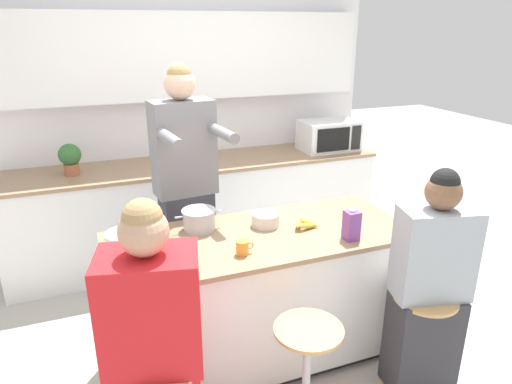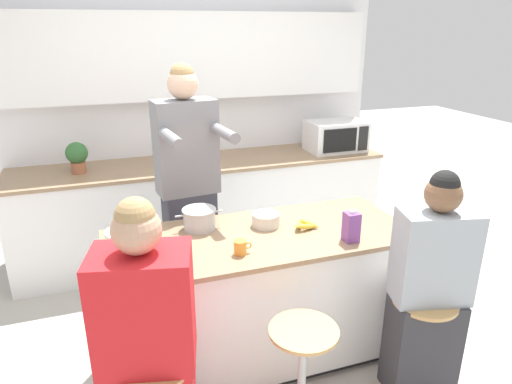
% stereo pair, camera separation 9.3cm
% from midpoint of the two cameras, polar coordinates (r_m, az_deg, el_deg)
% --- Properties ---
extents(ground_plane, '(16.00, 16.00, 0.00)m').
position_cam_midpoint_polar(ground_plane, '(3.27, -0.35, -19.45)').
color(ground_plane, '#B2ADA3').
extents(wall_back, '(3.63, 0.22, 2.70)m').
position_cam_midpoint_polar(wall_back, '(4.37, -9.40, 12.75)').
color(wall_back, white).
rests_on(wall_back, ground_plane).
extents(back_counter, '(3.37, 0.69, 0.92)m').
position_cam_midpoint_polar(back_counter, '(4.33, -7.69, -2.07)').
color(back_counter, white).
rests_on(back_counter, ground_plane).
extents(kitchen_island, '(1.86, 0.77, 0.88)m').
position_cam_midpoint_polar(kitchen_island, '(3.00, -0.37, -12.87)').
color(kitchen_island, black).
rests_on(kitchen_island, ground_plane).
extents(bar_stool_center, '(0.38, 0.38, 0.65)m').
position_cam_midpoint_polar(bar_stool_center, '(2.59, 5.20, -22.11)').
color(bar_stool_center, tan).
rests_on(bar_stool_center, ground_plane).
extents(bar_stool_rightmost, '(0.38, 0.38, 0.65)m').
position_cam_midpoint_polar(bar_stool_rightmost, '(2.94, 18.84, -17.34)').
color(bar_stool_rightmost, tan).
rests_on(bar_stool_rightmost, ground_plane).
extents(person_cooking, '(0.48, 0.62, 1.86)m').
position_cam_midpoint_polar(person_cooking, '(3.27, -9.49, -0.78)').
color(person_cooking, '#383842').
rests_on(person_cooking, ground_plane).
extents(person_wrapped_blanket, '(0.48, 0.38, 1.44)m').
position_cam_midpoint_polar(person_wrapped_blanket, '(2.22, -13.74, -19.31)').
color(person_wrapped_blanket, red).
rests_on(person_wrapped_blanket, ground_plane).
extents(person_seated_near, '(0.45, 0.34, 1.40)m').
position_cam_midpoint_polar(person_seated_near, '(2.79, 19.77, -12.29)').
color(person_seated_near, '#333338').
rests_on(person_seated_near, ground_plane).
extents(cooking_pot, '(0.30, 0.21, 0.13)m').
position_cam_midpoint_polar(cooking_pot, '(2.86, -8.05, -3.43)').
color(cooking_pot, '#B7BABC').
rests_on(cooking_pot, kitchen_island).
extents(fruit_bowl, '(0.22, 0.22, 0.08)m').
position_cam_midpoint_polar(fruit_bowl, '(2.78, -17.01, -5.56)').
color(fruit_bowl, silver).
rests_on(fruit_bowl, kitchen_island).
extents(mixing_bowl_steel, '(0.18, 0.18, 0.08)m').
position_cam_midpoint_polar(mixing_bowl_steel, '(2.90, 0.28, -3.46)').
color(mixing_bowl_steel, silver).
rests_on(mixing_bowl_steel, kitchen_island).
extents(coffee_cup_near, '(0.10, 0.07, 0.08)m').
position_cam_midpoint_polar(coffee_cup_near, '(2.55, -2.76, -6.96)').
color(coffee_cup_near, orange).
rests_on(coffee_cup_near, kitchen_island).
extents(banana_bunch, '(0.18, 0.13, 0.06)m').
position_cam_midpoint_polar(banana_bunch, '(2.88, 5.14, -4.04)').
color(banana_bunch, yellow).
rests_on(banana_bunch, kitchen_island).
extents(juice_carton, '(0.08, 0.08, 0.19)m').
position_cam_midpoint_polar(juice_carton, '(2.74, 10.90, -4.11)').
color(juice_carton, '#7A428E').
rests_on(juice_carton, kitchen_island).
extents(microwave, '(0.56, 0.36, 0.29)m').
position_cam_midpoint_polar(microwave, '(4.57, 8.51, 7.01)').
color(microwave, white).
rests_on(microwave, back_counter).
extents(potted_plant, '(0.18, 0.18, 0.26)m').
position_cam_midpoint_polar(potted_plant, '(4.05, -22.84, 4.00)').
color(potted_plant, '#A86042').
rests_on(potted_plant, back_counter).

